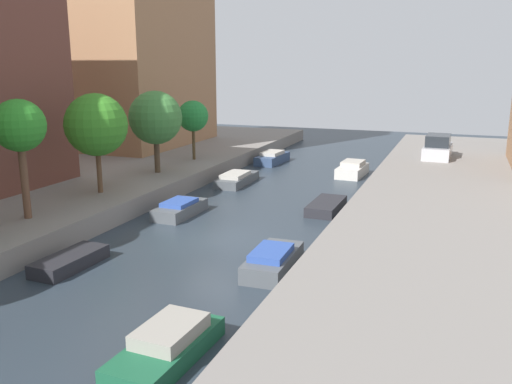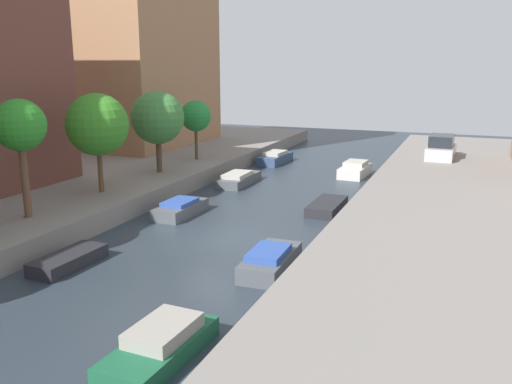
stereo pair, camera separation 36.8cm
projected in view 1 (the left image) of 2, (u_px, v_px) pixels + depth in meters
The scene contains 14 objects.
ground_plane at pixel (211, 240), 23.66m from camera, with size 84.00×84.00×0.00m, color #28333D.
street_tree_2 at pixel (19, 127), 22.47m from camera, with size 2.20×2.20×5.10m.
street_tree_3 at pixel (96, 125), 27.19m from camera, with size 3.16×3.16×5.08m.
street_tree_4 at pixel (155, 118), 32.39m from camera, with size 3.20×3.20×4.93m.
street_tree_5 at pixel (193, 116), 36.89m from camera, with size 2.11×2.11×4.05m.
parked_car at pixel (438, 148), 38.20m from camera, with size 1.91×4.40×1.64m.
moored_boat_left_2 at pixel (70, 261), 20.36m from camera, with size 1.39×3.14×0.52m.
moored_boat_left_3 at pixel (180, 209), 27.34m from camera, with size 1.56×3.38×0.79m.
moored_boat_left_4 at pixel (237, 179), 34.46m from camera, with size 1.56×4.12×0.78m.
moored_boat_left_5 at pixel (272, 158), 41.64m from camera, with size 1.71×3.85×0.92m.
moored_boat_right_1 at pixel (168, 345), 14.05m from camera, with size 1.70×3.76×0.91m.
moored_boat_right_2 at pixel (273, 260), 20.06m from camera, with size 1.55×3.59×0.89m.
moored_boat_right_3 at pixel (326, 206), 28.20m from camera, with size 1.48×3.46×0.51m.
moored_boat_right_4 at pixel (352, 170), 36.94m from camera, with size 1.76×3.45×1.01m.
Camera 1 is at (9.83, -20.36, 7.52)m, focal length 37.99 mm.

